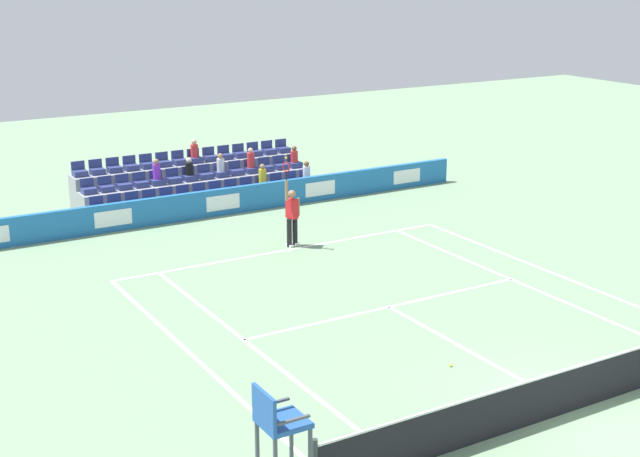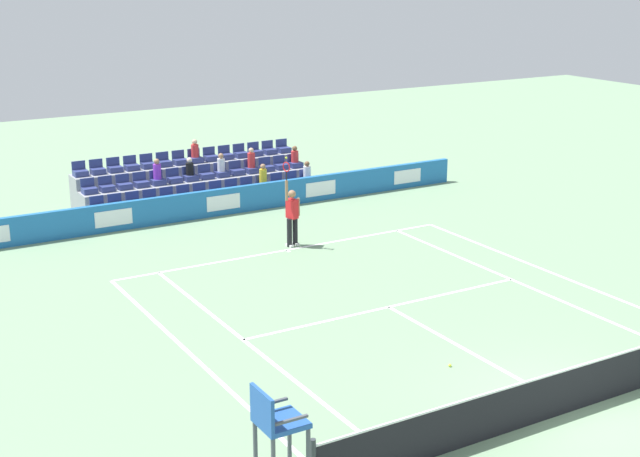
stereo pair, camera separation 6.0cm
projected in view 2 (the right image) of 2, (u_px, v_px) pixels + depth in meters
The scene contains 15 objects.
ground_plane at pixel (574, 410), 17.73m from camera, with size 80.00×80.00×0.00m, color gray.
line_baseline at pixel (286, 250), 27.56m from camera, with size 10.97×0.10×0.01m, color white.
line_service at pixel (389, 307), 23.02m from camera, with size 8.23×0.10×0.01m, color white.
line_centre_service at pixel (470, 352), 20.38m from camera, with size 0.10×6.40×0.01m, color white.
line_singles_sideline_left at pixel (252, 347), 20.65m from camera, with size 0.10×11.89×0.01m, color white.
line_singles_sideline_right at pixel (522, 284), 24.65m from camera, with size 0.10×11.89×0.01m, color white.
line_doubles_sideline_left at pixel (196, 359), 19.98m from camera, with size 0.10×11.89×0.01m, color white.
line_doubles_sideline_right at pixel (559, 276), 25.31m from camera, with size 0.10×11.89×0.01m, color white.
line_centre_mark at pixel (288, 251), 27.48m from camera, with size 0.10×0.20×0.01m, color white.
sponsor_barrier at pixel (222, 202), 31.29m from camera, with size 19.53×0.22×0.93m.
tennis_net at pixel (576, 387), 17.59m from camera, with size 11.97×0.10×1.07m.
tennis_player at pixel (292, 215), 27.69m from camera, with size 0.54×0.41×2.85m.
umpire_chair at pixel (277, 436), 13.73m from camera, with size 0.70×0.70×2.34m.
stadium_stand at pixel (197, 186), 33.19m from camera, with size 8.68×2.85×2.13m.
loose_tennis_ball at pixel (450, 365), 19.62m from camera, with size 0.07×0.07×0.07m, color #D1E533.
Camera 2 is at (12.42, 11.25, 8.46)m, focal length 50.71 mm.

